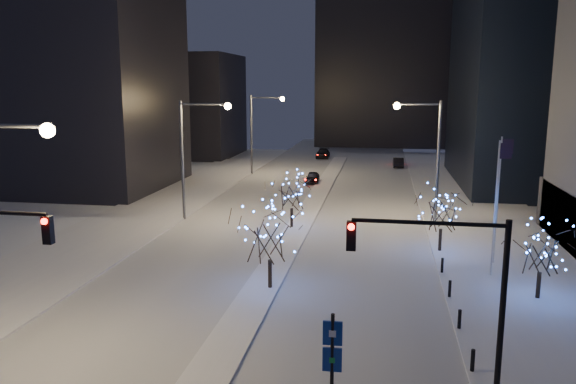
% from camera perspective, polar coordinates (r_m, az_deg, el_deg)
% --- Properties ---
extents(road, '(20.00, 130.00, 0.02)m').
position_cam_1_polar(road, '(53.89, 2.53, -1.22)').
color(road, '#B6BBC6').
rests_on(road, ground).
extents(median, '(2.00, 80.00, 0.15)m').
position_cam_1_polar(median, '(49.03, 1.81, -2.35)').
color(median, silver).
rests_on(median, ground).
extents(east_sidewalk, '(10.00, 90.00, 0.15)m').
position_cam_1_polar(east_sidewalk, '(39.87, 21.71, -6.23)').
color(east_sidewalk, silver).
rests_on(east_sidewalk, ground).
extents(west_sidewalk, '(8.00, 90.00, 0.15)m').
position_cam_1_polar(west_sidewalk, '(43.98, -18.52, -4.46)').
color(west_sidewalk, silver).
rests_on(west_sidewalk, ground).
extents(filler_west_near, '(22.00, 18.00, 24.00)m').
position_cam_1_polar(filler_west_near, '(66.87, -21.79, 10.71)').
color(filler_west_near, black).
rests_on(filler_west_near, ground).
extents(filler_west_far, '(18.00, 16.00, 16.00)m').
position_cam_1_polar(filler_west_far, '(93.20, -10.89, 8.63)').
color(filler_west_far, black).
rests_on(filler_west_far, ground).
extents(horizon_block, '(24.00, 14.00, 42.00)m').
position_cam_1_polar(horizon_block, '(109.75, 9.71, 15.76)').
color(horizon_block, black).
rests_on(horizon_block, ground).
extents(street_lamp_w_mid, '(4.40, 0.56, 10.00)m').
position_cam_1_polar(street_lamp_w_mid, '(47.14, -9.52, 4.90)').
color(street_lamp_w_mid, '#595E66').
rests_on(street_lamp_w_mid, ground).
extents(street_lamp_w_far, '(4.40, 0.56, 10.00)m').
position_cam_1_polar(street_lamp_w_far, '(71.16, -2.92, 6.98)').
color(street_lamp_w_far, '#595E66').
rests_on(street_lamp_w_far, ground).
extents(street_lamp_east, '(3.90, 0.56, 10.00)m').
position_cam_1_polar(street_lamp_east, '(47.69, 13.98, 4.74)').
color(street_lamp_east, '#595E66').
rests_on(street_lamp_east, ground).
extents(traffic_signal_east, '(5.26, 0.43, 7.00)m').
position_cam_1_polar(traffic_signal_east, '(19.58, 16.58, -8.94)').
color(traffic_signal_east, black).
rests_on(traffic_signal_east, ground).
extents(flagpoles, '(1.35, 2.60, 8.00)m').
position_cam_1_polar(flagpoles, '(35.83, 20.58, -0.22)').
color(flagpoles, silver).
rests_on(flagpoles, east_sidewalk).
extents(bollards, '(0.16, 12.16, 0.90)m').
position_cam_1_polar(bollards, '(29.55, 16.54, -10.74)').
color(bollards, black).
rests_on(bollards, east_sidewalk).
extents(car_near, '(1.65, 3.81, 1.28)m').
position_cam_1_polar(car_near, '(65.48, 2.51, 1.49)').
color(car_near, black).
rests_on(car_near, ground).
extents(car_mid, '(1.48, 4.02, 1.32)m').
position_cam_1_polar(car_mid, '(79.73, 11.13, 2.98)').
color(car_mid, black).
rests_on(car_mid, ground).
extents(car_far, '(2.07, 4.89, 1.41)m').
position_cam_1_polar(car_far, '(88.09, 3.57, 3.92)').
color(car_far, black).
rests_on(car_far, ground).
extents(holiday_tree_median_near, '(4.36, 4.36, 4.80)m').
position_cam_1_polar(holiday_tree_median_near, '(30.78, -1.87, -4.32)').
color(holiday_tree_median_near, black).
rests_on(holiday_tree_median_near, median).
extents(holiday_tree_median_far, '(3.54, 3.54, 4.39)m').
position_cam_1_polar(holiday_tree_median_far, '(44.10, 0.38, -0.01)').
color(holiday_tree_median_far, black).
rests_on(holiday_tree_median_far, median).
extents(holiday_tree_plaza_near, '(4.30, 4.30, 4.17)m').
position_cam_1_polar(holiday_tree_plaza_near, '(32.22, 24.36, -5.34)').
color(holiday_tree_plaza_near, black).
rests_on(holiday_tree_plaza_near, east_sidewalk).
extents(holiday_tree_plaza_far, '(4.10, 4.10, 4.38)m').
position_cam_1_polar(holiday_tree_plaza_far, '(39.11, 15.34, -1.80)').
color(holiday_tree_plaza_far, black).
rests_on(holiday_tree_plaza_far, east_sidewalk).
extents(wayfinding_sign, '(0.66, 0.13, 3.73)m').
position_cam_1_polar(wayfinding_sign, '(19.80, 4.52, -16.07)').
color(wayfinding_sign, black).
rests_on(wayfinding_sign, ground).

